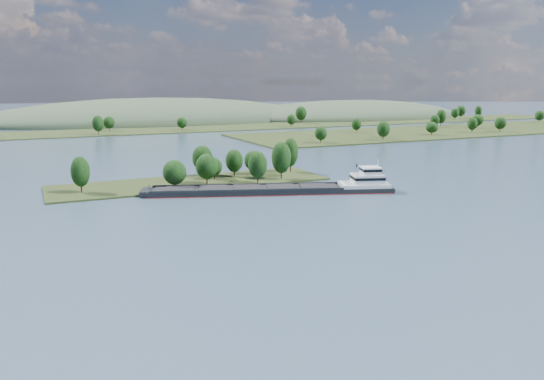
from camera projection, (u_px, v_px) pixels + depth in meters
name	position (u px, v px, depth m)	size (l,w,h in m)	color
ground	(256.00, 222.00, 140.69)	(1800.00, 1800.00, 0.00)	#3A4C64
tree_island	(211.00, 171.00, 195.16)	(100.00, 31.13, 15.37)	#243115
right_bank	(445.00, 130.00, 395.70)	(320.00, 90.00, 15.24)	#243115
back_shoreline	(119.00, 131.00, 392.84)	(900.00, 60.00, 15.95)	#243115
hill_east	(351.00, 117.00, 559.07)	(260.00, 140.00, 36.00)	#344630
hill_west	(156.00, 121.00, 503.02)	(320.00, 160.00, 44.00)	#344630
cargo_barge	(287.00, 188.00, 177.78)	(82.29, 37.00, 11.33)	black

